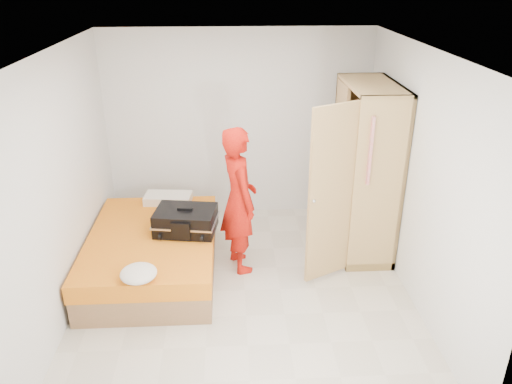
{
  "coord_description": "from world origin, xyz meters",
  "views": [
    {
      "loc": [
        -0.13,
        -4.61,
        3.29
      ],
      "look_at": [
        0.15,
        0.44,
        1.0
      ],
      "focal_mm": 35.0,
      "sensor_mm": 36.0,
      "label": 1
    }
  ],
  "objects": [
    {
      "name": "room",
      "position": [
        0.0,
        0.0,
        1.3
      ],
      "size": [
        4.0,
        4.02,
        2.6
      ],
      "color": "beige",
      "rests_on": "ground"
    },
    {
      "name": "round_cushion",
      "position": [
        -1.04,
        -0.46,
        0.57
      ],
      "size": [
        0.36,
        0.36,
        0.14
      ],
      "primitive_type": "ellipsoid",
      "color": "white",
      "rests_on": "bed"
    },
    {
      "name": "bed",
      "position": [
        -1.05,
        0.44,
        0.25
      ],
      "size": [
        1.42,
        2.02,
        0.5
      ],
      "color": "#946543",
      "rests_on": "ground"
    },
    {
      "name": "pillow",
      "position": [
        -0.94,
        1.29,
        0.55
      ],
      "size": [
        0.62,
        0.35,
        0.11
      ],
      "primitive_type": "cube",
      "rotation": [
        0.0,
        0.0,
        -0.09
      ],
      "color": "white",
      "rests_on": "bed"
    },
    {
      "name": "suitcase",
      "position": [
        -0.65,
        0.5,
        0.63
      ],
      "size": [
        0.76,
        0.61,
        0.3
      ],
      "rotation": [
        0.0,
        0.0,
        -0.15
      ],
      "color": "black",
      "rests_on": "bed"
    },
    {
      "name": "wardrobe",
      "position": [
        1.45,
        0.84,
        1.0
      ],
      "size": [
        1.11,
        1.45,
        2.1
      ],
      "color": "tan",
      "rests_on": "ground"
    },
    {
      "name": "person",
      "position": [
        -0.04,
        0.53,
        0.87
      ],
      "size": [
        0.58,
        0.73,
        1.73
      ],
      "primitive_type": "imported",
      "rotation": [
        0.0,
        0.0,
        1.88
      ],
      "color": "red",
      "rests_on": "ground"
    }
  ]
}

